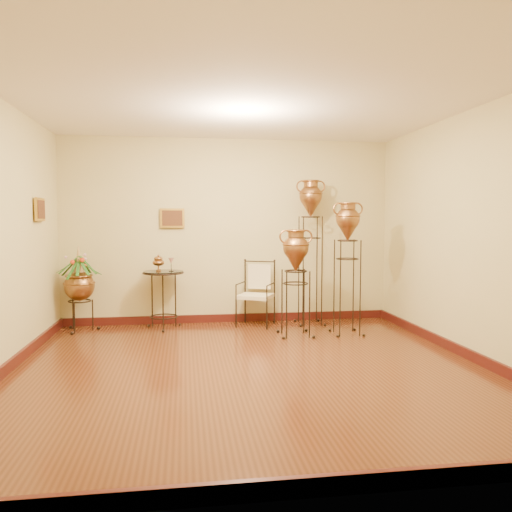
{
  "coord_description": "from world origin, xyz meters",
  "views": [
    {
      "loc": [
        -0.67,
        -5.12,
        1.55
      ],
      "look_at": [
        0.25,
        1.3,
        1.1
      ],
      "focal_mm": 35.0,
      "sensor_mm": 36.0,
      "label": 1
    }
  ],
  "objects": [
    {
      "name": "ground",
      "position": [
        0.0,
        0.0,
        0.0
      ],
      "size": [
        5.0,
        5.0,
        0.0
      ],
      "primitive_type": "plane",
      "color": "#572A14",
      "rests_on": "ground"
    },
    {
      "name": "amphora_mid",
      "position": [
        1.53,
        1.42,
        0.93
      ],
      "size": [
        0.42,
        0.42,
        1.83
      ],
      "rotation": [
        0.0,
        0.0,
        0.03
      ],
      "color": "black",
      "rests_on": "ground"
    },
    {
      "name": "armchair",
      "position": [
        0.37,
        2.15,
        0.48
      ],
      "size": [
        0.7,
        0.68,
        0.96
      ],
      "rotation": [
        0.0,
        0.0,
        -0.44
      ],
      "color": "black",
      "rests_on": "ground"
    },
    {
      "name": "room_shell",
      "position": [
        -0.01,
        0.01,
        1.73
      ],
      "size": [
        5.02,
        5.02,
        2.81
      ],
      "color": "#D0C286",
      "rests_on": "ground"
    },
    {
      "name": "amphora_short",
      "position": [
        0.81,
        1.43,
        0.73
      ],
      "size": [
        0.49,
        0.49,
        1.47
      ],
      "rotation": [
        0.0,
        0.0,
        0.1
      ],
      "color": "black",
      "rests_on": "ground"
    },
    {
      "name": "planter_urn",
      "position": [
        -2.15,
        2.15,
        0.69
      ],
      "size": [
        0.82,
        0.82,
        1.24
      ],
      "rotation": [
        0.0,
        0.0,
        0.28
      ],
      "color": "black",
      "rests_on": "ground"
    },
    {
      "name": "side_table",
      "position": [
        -0.98,
        2.15,
        0.44
      ],
      "size": [
        0.68,
        0.68,
        1.05
      ],
      "rotation": [
        0.0,
        0.0,
        0.22
      ],
      "color": "black",
      "rests_on": "ground"
    },
    {
      "name": "amphora_tall",
      "position": [
        1.2,
        2.15,
        1.12
      ],
      "size": [
        0.56,
        0.56,
        2.19
      ],
      "rotation": [
        0.0,
        0.0,
        -0.37
      ],
      "color": "black",
      "rests_on": "ground"
    }
  ]
}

